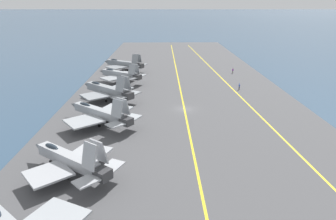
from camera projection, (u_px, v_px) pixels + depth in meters
ground_plane at (184, 111)px, 65.59m from camera, size 2000.00×2000.00×0.00m
carrier_deck at (184, 110)px, 65.52m from camera, size 229.54×54.56×0.40m
deck_stripe_foul_line at (252, 109)px, 65.70m from camera, size 206.28×12.04×0.01m
deck_stripe_centerline at (184, 109)px, 65.45m from camera, size 206.59×0.36×0.01m
parked_jet_second at (70, 160)px, 39.95m from camera, size 12.92×14.49×6.27m
parked_jet_third at (100, 113)px, 56.36m from camera, size 14.29×15.65×6.21m
parked_jet_fourth at (107, 90)px, 70.63m from camera, size 14.29×15.54×6.62m
parked_jet_fifth at (120, 74)px, 85.40m from camera, size 12.77×14.80×6.06m
parked_jet_sixth at (124, 64)px, 100.06m from camera, size 13.32×15.79×6.18m
crew_blue_vest at (239, 86)px, 79.50m from camera, size 0.46×0.42×1.75m
crew_purple_vest at (233, 70)px, 98.00m from camera, size 0.45×0.45×1.71m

